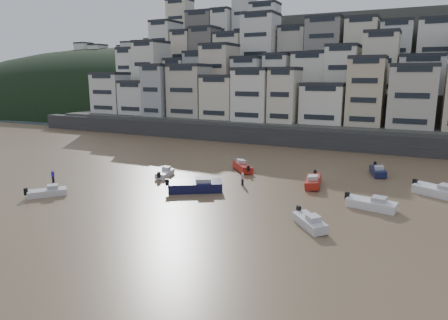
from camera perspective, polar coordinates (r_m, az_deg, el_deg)
The scene contains 15 objects.
sea_strip at distance 210.44m, azimuth -15.77°, elevation 7.79°, with size 340.00×340.00×0.00m, color #485367.
harbor_wall at distance 80.31m, azimuth 11.63°, elevation 3.05°, with size 140.00×3.00×3.50m, color #38383A.
hillside at distance 117.72m, azimuth 19.13°, elevation 10.93°, with size 141.04×66.00×50.00m.
headland at distance 193.09m, azimuth -14.39°, elevation 7.52°, with size 216.00×135.00×53.33m.
boat_e at distance 52.38m, azimuth 12.65°, elevation -2.79°, with size 5.93×1.94×1.62m, color #A61F14, non-canonical shape.
boat_g at distance 52.98m, azimuth 28.33°, elevation -3.77°, with size 6.16×2.02×1.68m, color silver, non-canonical shape.
boat_j at distance 51.33m, azimuth -23.96°, elevation -4.06°, with size 4.69×1.53×1.28m, color silver, non-canonical shape.
boat_c at distance 48.69m, azimuth -4.14°, elevation -3.45°, with size 7.12×2.33×1.94m, color #141641, non-canonical shape.
boat_d at distance 45.26m, azimuth 20.31°, elevation -5.68°, with size 5.57×1.82×1.52m, color white, non-canonical shape.
boat_b at distance 38.45m, azimuth 12.14°, elevation -8.41°, with size 5.07×1.66×1.38m, color silver, non-canonical shape.
boat_i at distance 60.90m, azimuth 21.14°, elevation -1.31°, with size 5.46×1.79×1.49m, color #14193F, non-canonical shape.
boat_f at distance 56.46m, azimuth -8.45°, elevation -1.75°, with size 4.55×1.49×1.24m, color white, non-canonical shape.
boat_h at distance 59.24m, azimuth 2.68°, elevation -0.82°, with size 5.73×1.88×1.56m, color red, non-canonical shape.
person_blue at distance 57.44m, azimuth -23.25°, elevation -2.12°, with size 0.44×0.44×1.74m, color #2D1BCF, non-canonical shape.
person_pink at distance 51.57m, azimuth 2.66°, elevation -2.67°, with size 0.44×0.44×1.74m, color #D697A9, non-canonical shape.
Camera 1 is at (29.50, -11.94, 13.94)m, focal length 32.00 mm.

